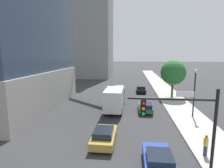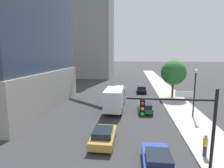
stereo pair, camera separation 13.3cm
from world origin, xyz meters
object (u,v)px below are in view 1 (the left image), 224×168
at_px(construction_building, 92,24).
at_px(car_green, 145,107).
at_px(street_lamp, 195,86).
at_px(car_gold, 104,136).
at_px(traffic_light_pole, 182,116).
at_px(car_black, 141,89).
at_px(car_white, 120,90).
at_px(box_truck, 115,98).
at_px(car_blue, 159,161).
at_px(street_tree, 173,73).
at_px(pedestrian_yellow_shirt, 206,145).

relative_size(construction_building, car_green, 10.31).
xyz_separation_m(street_lamp, car_gold, (-9.93, -7.82, -3.30)).
relative_size(traffic_light_pole, car_black, 1.33).
bearing_deg(car_white, box_truck, -90.00).
distance_m(construction_building, car_blue, 56.52).
bearing_deg(street_tree, construction_building, 125.10).
distance_m(traffic_light_pole, box_truck, 14.51).
xyz_separation_m(car_green, car_gold, (-4.23, -9.50, 0.01)).
xyz_separation_m(street_tree, pedestrian_yellow_shirt, (-1.53, -19.36, -3.63)).
relative_size(street_tree, car_blue, 1.56).
height_order(street_lamp, car_green, street_lamp).
bearing_deg(pedestrian_yellow_shirt, construction_building, 111.62).
bearing_deg(box_truck, street_lamp, -11.93).
xyz_separation_m(traffic_light_pole, pedestrian_yellow_shirt, (2.41, 1.96, -2.87)).
relative_size(construction_building, car_gold, 10.11).
bearing_deg(car_black, pedestrian_yellow_shirt, -81.01).
distance_m(car_black, car_white, 4.48).
distance_m(car_black, box_truck, 13.23).
bearing_deg(car_gold, car_blue, -38.62).
bearing_deg(traffic_light_pole, pedestrian_yellow_shirt, 39.14).
relative_size(traffic_light_pole, pedestrian_yellow_shirt, 3.38).
bearing_deg(street_tree, car_black, 140.22).
height_order(construction_building, car_white, construction_building).
xyz_separation_m(traffic_light_pole, box_truck, (-5.58, 13.23, -2.07)).
bearing_deg(car_gold, street_lamp, 38.22).
distance_m(traffic_light_pole, car_gold, 7.22).
bearing_deg(traffic_light_pole, street_lamp, 68.63).
xyz_separation_m(street_tree, car_green, (-5.29, -8.51, -3.93)).
distance_m(car_white, car_green, 12.20).
distance_m(traffic_light_pole, car_green, 13.27).
xyz_separation_m(street_lamp, car_white, (-9.93, 13.11, -3.26)).
height_order(construction_building, pedestrian_yellow_shirt, construction_building).
bearing_deg(traffic_light_pole, car_black, 93.00).
bearing_deg(construction_building, car_black, -58.32).
xyz_separation_m(construction_building, car_black, (15.81, -25.61, -17.40)).
distance_m(construction_building, box_truck, 43.02).
distance_m(traffic_light_pole, car_blue, 3.46).
distance_m(construction_building, street_tree, 39.08).
distance_m(car_white, box_truck, 11.07).
bearing_deg(car_gold, car_black, 79.32).
height_order(traffic_light_pole, car_blue, traffic_light_pole).
bearing_deg(construction_building, car_green, -67.69).
distance_m(car_blue, car_black, 25.79).
distance_m(street_lamp, pedestrian_yellow_shirt, 9.85).
bearing_deg(traffic_light_pole, street_tree, 79.53).
bearing_deg(car_blue, traffic_light_pole, 2.73).
bearing_deg(pedestrian_yellow_shirt, car_white, 109.71).
xyz_separation_m(street_lamp, car_green, (-5.71, 1.67, -3.31)).
bearing_deg(box_truck, construction_building, 106.90).
relative_size(street_lamp, car_blue, 1.38).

